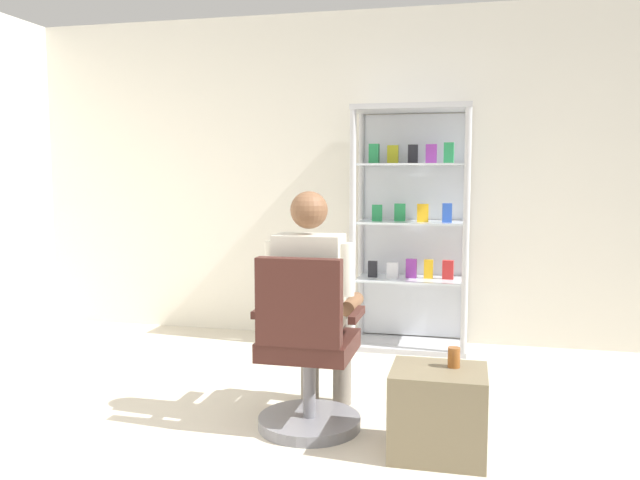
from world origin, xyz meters
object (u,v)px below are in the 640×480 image
at_px(seated_shopkeeper, 314,295).
at_px(storage_crate, 438,412).
at_px(tea_glass, 454,357).
at_px(display_cabinet_main, 411,226).
at_px(office_chair, 307,360).

xyz_separation_m(seated_shopkeeper, storage_crate, (0.70, -0.30, -0.50)).
bearing_deg(seated_shopkeeper, tea_glass, -17.93).
height_order(display_cabinet_main, storage_crate, display_cabinet_main).
bearing_deg(storage_crate, office_chair, 169.01).
relative_size(display_cabinet_main, office_chair, 1.98).
bearing_deg(seated_shopkeeper, storage_crate, -23.18).
xyz_separation_m(storage_crate, tea_glass, (0.07, 0.05, 0.27)).
bearing_deg(display_cabinet_main, tea_glass, -78.80).
height_order(office_chair, tea_glass, office_chair).
relative_size(office_chair, tea_glass, 9.66).
relative_size(office_chair, storage_crate, 2.08).
distance_m(display_cabinet_main, tea_glass, 2.05).
relative_size(display_cabinet_main, tea_glass, 19.12).
bearing_deg(office_chair, storage_crate, -10.99).
height_order(display_cabinet_main, office_chair, display_cabinet_main).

